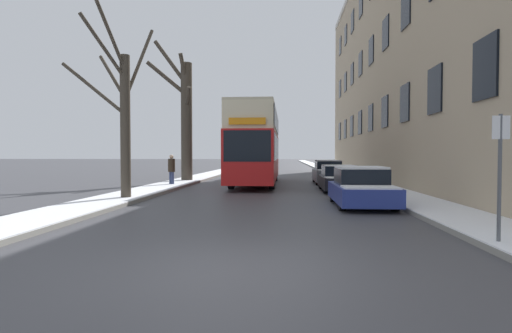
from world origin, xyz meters
The scene contains 12 objects.
ground_plane centered at (0.00, 0.00, 0.00)m, with size 320.00×320.00×0.00m, color #424247.
sidewalk_left centered at (-5.63, 53.00, 0.08)m, with size 2.05×130.00×0.16m.
sidewalk_right centered at (5.63, 53.00, 0.08)m, with size 2.05×130.00×0.16m.
terrace_facade_right centered at (11.14, 21.53, 8.46)m, with size 9.10×39.78×16.92m.
bare_tree_left_0 centered at (-5.38, 8.89, 3.40)m, with size 3.15×3.39×7.21m.
bare_tree_left_1 centered at (-5.64, 19.48, 4.37)m, with size 3.02×2.50×9.24m.
double_decker_bus centered at (-0.90, 18.12, 2.54)m, with size 2.49×11.61×4.48m.
parked_car_0 centered at (3.52, 8.05, 0.64)m, with size 1.87×4.05×1.38m.
parked_car_1 centered at (3.52, 13.83, 0.60)m, with size 1.79×4.06×1.28m.
parked_car_2 centered at (3.52, 19.03, 0.68)m, with size 1.72×4.22×1.46m.
pedestrian_left_sidewalk centered at (-5.49, 15.83, 0.99)m, with size 0.39×0.39×1.80m.
street_sign_post centered at (4.90, 1.73, 1.46)m, with size 0.32×0.07×2.55m.
Camera 1 is at (0.90, -6.06, 1.79)m, focal length 28.00 mm.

